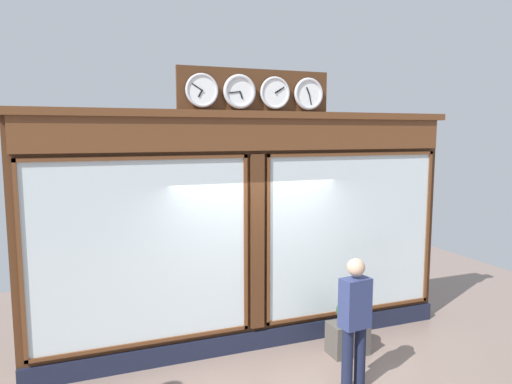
% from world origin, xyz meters
% --- Properties ---
extents(shop_facade, '(6.54, 0.42, 4.08)m').
position_xyz_m(shop_facade, '(-0.00, -0.13, 1.78)').
color(shop_facade, '#4C2B16').
rests_on(shop_facade, ground_plane).
extents(pedestrian, '(0.38, 0.26, 1.69)m').
position_xyz_m(pedestrian, '(-0.71, 1.51, 0.93)').
color(pedestrian, '#191E38').
rests_on(pedestrian, ground_plane).
extents(planter_box, '(0.56, 0.36, 0.47)m').
position_xyz_m(planter_box, '(-1.19, 0.63, 0.23)').
color(planter_box, '#4C4742').
rests_on(planter_box, ground_plane).
extents(planter_shrub, '(0.35, 0.35, 0.35)m').
position_xyz_m(planter_shrub, '(-1.19, 0.63, 0.65)').
color(planter_shrub, '#285623').
rests_on(planter_shrub, planter_box).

